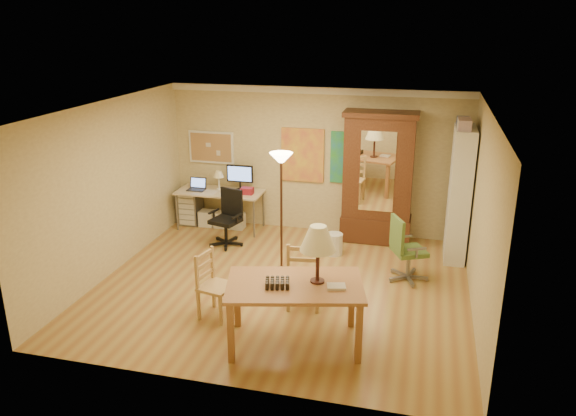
% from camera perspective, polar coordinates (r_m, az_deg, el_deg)
% --- Properties ---
extents(floor, '(5.50, 5.50, 0.00)m').
position_cam_1_polar(floor, '(8.59, -0.62, -7.94)').
color(floor, olive).
rests_on(floor, ground).
extents(crown_molding, '(5.50, 0.08, 0.12)m').
position_cam_1_polar(crown_molding, '(10.15, 2.94, 11.84)').
color(crown_molding, white).
rests_on(crown_molding, floor).
extents(corkboard, '(0.90, 0.04, 0.62)m').
position_cam_1_polar(corkboard, '(10.93, -7.81, 6.13)').
color(corkboard, tan).
rests_on(corkboard, floor).
extents(art_panel_left, '(0.80, 0.04, 1.00)m').
position_cam_1_polar(art_panel_left, '(10.42, 1.49, 5.39)').
color(art_panel_left, yellow).
rests_on(art_panel_left, floor).
extents(art_panel_right, '(0.75, 0.04, 0.95)m').
position_cam_1_polar(art_panel_right, '(10.26, 6.41, 5.07)').
color(art_panel_right, teal).
rests_on(art_panel_right, floor).
extents(dining_table, '(1.83, 1.35, 1.54)m').
position_cam_1_polar(dining_table, '(6.78, 1.55, -6.44)').
color(dining_table, brown).
rests_on(dining_table, floor).
extents(ladder_chair_back, '(0.52, 0.50, 1.00)m').
position_cam_1_polar(ladder_chair_back, '(7.81, 1.63, -6.98)').
color(ladder_chair_back, '#AD894F').
rests_on(ladder_chair_back, floor).
extents(ladder_chair_left, '(0.49, 0.50, 0.92)m').
position_cam_1_polar(ladder_chair_left, '(7.68, -7.48, -7.93)').
color(ladder_chair_left, '#AD894F').
rests_on(ladder_chair_left, floor).
extents(torchiere_lamp, '(0.35, 0.35, 1.95)m').
position_cam_1_polar(torchiere_lamp, '(8.51, -0.70, 3.10)').
color(torchiere_lamp, '#382016').
rests_on(torchiere_lamp, floor).
extents(computer_desk, '(1.63, 0.71, 1.23)m').
position_cam_1_polar(computer_desk, '(10.82, -6.66, 0.28)').
color(computer_desk, tan).
rests_on(computer_desk, floor).
extents(office_chair_black, '(0.62, 0.62, 1.00)m').
position_cam_1_polar(office_chair_black, '(10.05, -6.21, -2.28)').
color(office_chair_black, black).
rests_on(office_chair_black, floor).
extents(office_chair_green, '(0.64, 0.63, 1.03)m').
position_cam_1_polar(office_chair_green, '(8.87, 11.91, -5.51)').
color(office_chair_green, slate).
rests_on(office_chair_green, floor).
extents(drawer_cart, '(0.37, 0.44, 0.74)m').
position_cam_1_polar(drawer_cart, '(11.17, -9.84, 0.26)').
color(drawer_cart, slate).
rests_on(drawer_cart, floor).
extents(armoire, '(1.28, 0.61, 2.35)m').
position_cam_1_polar(armoire, '(10.10, 9.11, 2.21)').
color(armoire, '#36190E').
rests_on(armoire, floor).
extents(bookshelf, '(0.33, 0.89, 2.22)m').
position_cam_1_polar(bookshelf, '(9.64, 17.00, 1.30)').
color(bookshelf, white).
rests_on(bookshelf, floor).
extents(wastebin, '(0.30, 0.30, 0.37)m').
position_cam_1_polar(wastebin, '(9.66, 4.69, -3.66)').
color(wastebin, silver).
rests_on(wastebin, floor).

